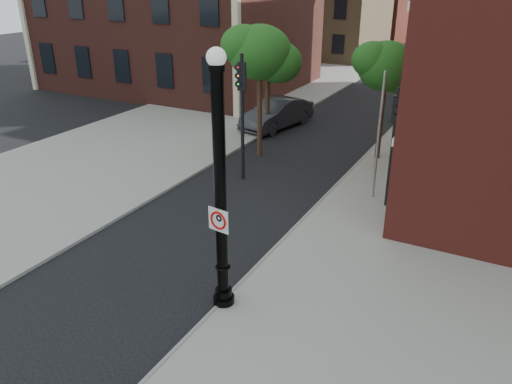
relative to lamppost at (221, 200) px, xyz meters
The scene contains 14 objects.
ground 3.85m from the lamppost, 168.86° to the right, with size 120.00×120.00×0.00m, color black.
sidewalk_right 10.80m from the lamppost, 67.93° to the left, with size 8.00×60.00×0.12m, color gray.
sidewalk_left 21.04m from the lamppost, 122.30° to the left, with size 10.00×50.00×0.12m, color gray.
curb_edge 10.08m from the lamppost, 90.39° to the left, with size 0.10×60.00×0.14m, color gray.
bg_building_red 59.32m from the lamppost, 103.77° to the left, with size 12.00×12.00×10.00m, color maroon.
lamppost is the anchor object (origin of this frame).
no_parking_sign 0.50m from the lamppost, 81.49° to the right, with size 0.62×0.13×0.62m.
parked_car 17.34m from the lamppost, 111.02° to the left, with size 1.77×5.08×1.68m, color #2F2E34.
traffic_signal_left 9.16m from the lamppost, 116.21° to the left, with size 0.43×0.48×5.40m.
traffic_signal_right 8.54m from the lamppost, 74.38° to the left, with size 0.29×0.38×4.67m.
utility_pole 8.94m from the lamppost, 79.50° to the left, with size 0.10×0.10×5.10m, color #999999.
street_tree_a 12.38m from the lamppost, 112.83° to the left, with size 3.47×3.14×6.25m.
street_tree_b 15.93m from the lamppost, 112.39° to the left, with size 2.78×2.51×5.01m.
street_tree_c 13.52m from the lamppost, 87.64° to the left, with size 3.11×2.81×5.60m.
Camera 1 is at (8.17, -9.10, 8.41)m, focal length 35.00 mm.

